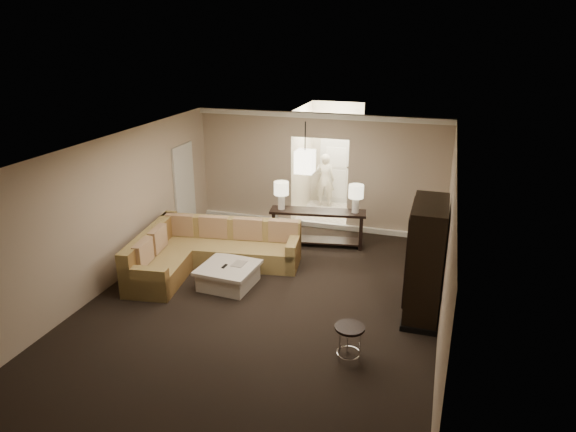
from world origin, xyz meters
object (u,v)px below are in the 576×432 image
(coffee_table, at_px, (229,275))
(armoire, at_px, (425,262))
(console_table, at_px, (318,225))
(sectional_sofa, at_px, (206,252))
(drink_table, at_px, (349,336))
(person, at_px, (325,177))

(coffee_table, bearing_deg, armoire, 0.66)
(coffee_table, xyz_separation_m, console_table, (1.13, 2.41, 0.28))
(sectional_sofa, xyz_separation_m, armoire, (4.30, -0.53, 0.60))
(console_table, distance_m, armoire, 3.42)
(console_table, height_order, armoire, armoire)
(drink_table, bearing_deg, sectional_sofa, 146.94)
(coffee_table, distance_m, drink_table, 3.08)
(person, bearing_deg, armoire, 113.93)
(sectional_sofa, bearing_deg, coffee_table, -45.54)
(console_table, relative_size, person, 1.34)
(sectional_sofa, relative_size, person, 1.91)
(armoire, bearing_deg, coffee_table, -179.34)
(sectional_sofa, height_order, console_table, sectional_sofa)
(drink_table, height_order, person, person)
(armoire, bearing_deg, sectional_sofa, 172.95)
(console_table, relative_size, armoire, 1.09)
(coffee_table, height_order, drink_table, drink_table)
(coffee_table, distance_m, console_table, 2.67)
(armoire, distance_m, drink_table, 1.98)
(coffee_table, height_order, armoire, armoire)
(coffee_table, xyz_separation_m, drink_table, (2.62, -1.62, 0.19))
(sectional_sofa, bearing_deg, armoire, -15.18)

